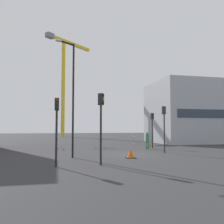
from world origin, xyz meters
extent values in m
plane|color=#333335|center=(0.00, 0.00, 0.00)|extent=(160.00, 160.00, 0.00)
cube|color=#A8AAB2|center=(13.82, 13.31, 4.43)|extent=(11.57, 9.52, 8.86)
cube|color=#2D3847|center=(13.82, 8.51, 4.01)|extent=(9.72, 0.08, 1.10)
cylinder|color=yellow|center=(-4.53, 39.72, 11.51)|extent=(0.90, 0.90, 23.02)
cube|color=yellow|center=(-2.76, 41.22, 23.42)|extent=(10.58, 9.13, 0.70)
cube|color=slate|center=(-7.77, 36.96, 23.42)|extent=(2.15, 2.08, 1.10)
cylinder|color=black|center=(-4.67, -1.31, 4.22)|extent=(0.14, 0.14, 8.44)
cube|color=black|center=(-5.23, -1.68, 8.34)|extent=(1.17, 0.83, 0.10)
ellipsoid|color=silver|center=(-5.79, -2.06, 8.32)|extent=(0.44, 0.24, 0.16)
cylinder|color=#232326|center=(-3.28, -5.11, 1.76)|extent=(0.12, 0.12, 3.52)
cube|color=#232326|center=(-3.28, -5.11, 3.87)|extent=(0.37, 0.37, 0.70)
sphere|color=#390605|center=(-3.15, -5.22, 4.09)|extent=(0.11, 0.11, 0.11)
sphere|color=#F2A514|center=(-3.15, -5.22, 3.87)|extent=(0.11, 0.11, 0.11)
sphere|color=#07330F|center=(-3.15, -5.22, 3.65)|extent=(0.11, 0.11, 0.11)
cylinder|color=#232326|center=(-5.83, -5.23, 1.58)|extent=(0.12, 0.12, 3.15)
cube|color=#232326|center=(-5.83, -5.23, 3.50)|extent=(0.25, 0.29, 0.70)
sphere|color=red|center=(-5.83, -5.40, 3.72)|extent=(0.11, 0.11, 0.11)
sphere|color=#3C2905|center=(-5.83, -5.40, 3.50)|extent=(0.11, 0.11, 0.11)
sphere|color=#07330F|center=(-5.83, -5.40, 3.28)|extent=(0.11, 0.11, 0.11)
cylinder|color=#2D2D30|center=(3.36, 0.46, 1.68)|extent=(0.12, 0.12, 3.36)
cube|color=#2D2D30|center=(3.36, 0.46, 3.71)|extent=(0.37, 0.36, 0.70)
sphere|color=red|center=(3.23, 0.57, 3.93)|extent=(0.11, 0.11, 0.11)
sphere|color=#3C2905|center=(3.23, 0.57, 3.71)|extent=(0.11, 0.11, 0.11)
sphere|color=#07330F|center=(3.23, 0.57, 3.49)|extent=(0.11, 0.11, 0.11)
cylinder|color=#232326|center=(4.23, 5.29, 1.53)|extent=(0.12, 0.12, 3.07)
cube|color=#232326|center=(4.23, 5.29, 3.42)|extent=(0.32, 0.29, 0.70)
sphere|color=#390605|center=(4.40, 5.33, 3.64)|extent=(0.11, 0.11, 0.11)
sphere|color=#3C2905|center=(4.40, 5.33, 3.42)|extent=(0.11, 0.11, 0.11)
sphere|color=green|center=(4.40, 5.33, 3.20)|extent=(0.11, 0.11, 0.11)
cylinder|color=#2D844C|center=(3.31, 4.18, 0.43)|extent=(0.14, 0.14, 0.85)
cylinder|color=#2D844C|center=(3.11, 4.15, 0.43)|extent=(0.14, 0.14, 0.85)
cylinder|color=#2D844C|center=(3.21, 4.17, 1.21)|extent=(0.34, 0.34, 0.71)
sphere|color=tan|center=(3.21, 4.17, 1.68)|extent=(0.23, 0.23, 0.23)
cube|color=gray|center=(-0.95, 5.79, 1.05)|extent=(2.36, 0.07, 0.06)
cube|color=gray|center=(-0.95, 5.79, 0.10)|extent=(2.36, 0.07, 0.06)
cylinder|color=gray|center=(-2.01, 5.79, 0.53)|extent=(0.04, 0.04, 1.05)
cylinder|color=gray|center=(-0.95, 5.79, 0.53)|extent=(0.04, 0.04, 1.05)
cylinder|color=gray|center=(0.12, 5.80, 0.53)|extent=(0.04, 0.04, 1.05)
cube|color=gray|center=(4.29, 12.04, 1.05)|extent=(0.21, 2.08, 0.06)
cube|color=gray|center=(4.29, 12.04, 0.10)|extent=(0.21, 2.08, 0.06)
cylinder|color=gray|center=(4.22, 11.11, 0.53)|extent=(0.04, 0.04, 1.05)
cylinder|color=gray|center=(4.29, 12.04, 0.53)|extent=(0.04, 0.04, 1.05)
cylinder|color=gray|center=(4.36, 12.97, 0.53)|extent=(0.04, 0.04, 1.05)
cube|color=#B2B5BA|center=(-5.80, 6.91, 1.05)|extent=(0.08, 2.42, 0.06)
cube|color=#B2B5BA|center=(-5.80, 6.91, 0.10)|extent=(0.08, 2.42, 0.06)
cylinder|color=#B2B5BA|center=(-5.79, 5.82, 0.53)|extent=(0.04, 0.04, 1.05)
cylinder|color=#B2B5BA|center=(-5.80, 6.91, 0.53)|extent=(0.04, 0.04, 1.05)
cylinder|color=#B2B5BA|center=(-5.82, 8.00, 0.53)|extent=(0.04, 0.04, 1.05)
cube|color=black|center=(4.77, 7.73, 0.01)|extent=(0.64, 0.64, 0.03)
cone|color=#E55B0F|center=(4.77, 7.73, 0.33)|extent=(0.50, 0.50, 0.65)
cube|color=black|center=(-0.59, -2.34, 0.01)|extent=(0.69, 0.69, 0.03)
cone|color=#E55B0F|center=(-0.59, -2.34, 0.35)|extent=(0.53, 0.53, 0.70)
camera|label=1|loc=(-5.79, -19.11, 2.18)|focal=38.63mm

